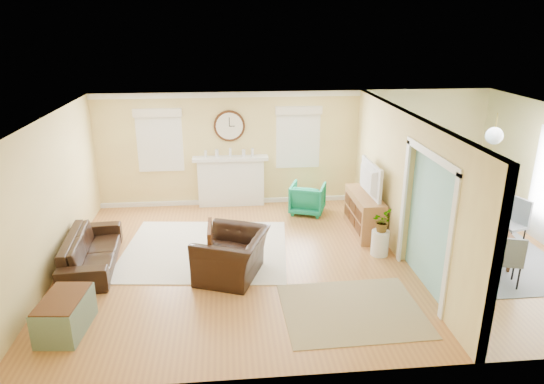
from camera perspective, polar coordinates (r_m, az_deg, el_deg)
The scene contains 27 objects.
floor at distance 8.88m, azimuth 5.38°, elevation -7.80°, with size 9.00×9.00×0.00m, color #A36536.
wall_back at distance 11.20m, azimuth 2.77°, elevation 5.20°, with size 9.00×0.02×2.60m, color tan.
wall_front at distance 5.71m, azimuth 11.40°, elevation -9.84°, with size 9.00×0.02×2.60m, color tan.
wall_left at distance 8.72m, azimuth -24.77°, elevation -0.81°, with size 0.02×6.00×2.60m, color tan.
ceiling at distance 8.03m, azimuth 5.97°, elevation 8.92°, with size 9.00×6.00×0.02m, color white.
partition at distance 9.01m, azimuth 14.81°, elevation 1.37°, with size 0.17×6.00×2.60m.
fireplace at distance 11.17m, azimuth -4.84°, elevation 1.36°, with size 1.70×0.30×1.17m.
wall_clock at distance 10.93m, azimuth -5.04°, elevation 7.76°, with size 0.70×0.07×0.70m.
window_left at distance 11.06m, azimuth -13.11°, elevation 6.44°, with size 1.05×0.13×1.42m.
window_right at distance 11.08m, azimuth 3.09°, elevation 6.94°, with size 1.05×0.13×1.42m.
pendant at distance 9.18m, azimuth 24.68°, elevation 6.03°, with size 0.30×0.30×0.55m.
rug_cream at distance 9.24m, azimuth -7.83°, elevation -6.70°, with size 3.00×2.60×0.02m, color beige.
rug_jute at distance 7.49m, azimuth 9.39°, elevation -13.54°, with size 2.04×1.67×0.01m, color tan.
rug_grey at distance 9.83m, azimuth 22.50°, elevation -6.46°, with size 2.60×3.24×0.01m, color slate.
sofa at distance 9.03m, azimuth -20.46°, elevation -6.46°, with size 2.03×0.79×0.59m, color black.
eames_chair at distance 8.13m, azimuth -4.73°, elevation -7.43°, with size 1.18×1.04×0.77m, color black.
green_chair at distance 10.79m, azimuth 4.21°, elevation -0.75°, with size 0.72×0.74×0.67m, color #066935.
trunk at distance 7.41m, azimuth -23.19°, elevation -13.09°, with size 0.64×0.95×0.52m.
credenza at distance 9.94m, azimuth 10.78°, elevation -2.46°, with size 0.48×1.42×0.80m.
tv at distance 9.70m, azimuth 10.94°, elevation 1.54°, with size 1.15×0.15×0.66m, color black.
garden_stool at distance 9.10m, azimuth 12.58°, elevation -5.86°, with size 0.32×0.32×0.47m, color white.
potted_plant at distance 8.93m, azimuth 12.79°, elevation -3.33°, with size 0.36×0.31×0.40m, color #337F33.
dining_table at distance 9.71m, azimuth 22.72°, elevation -4.90°, with size 1.70×0.95×0.60m, color #4E2B14.
dining_chair_n at distance 10.46m, azimuth 20.11°, elevation -1.23°, with size 0.52×0.52×0.97m.
dining_chair_s at distance 8.68m, azimuth 26.06°, elevation -6.72°, with size 0.49×0.49×0.88m.
dining_chair_w at distance 9.28m, azimuth 20.05°, elevation -3.88°, with size 0.51×0.51×0.96m.
dining_chair_e at distance 10.04m, azimuth 26.41°, elevation -2.99°, with size 0.54×0.54×0.97m.
Camera 1 is at (-1.57, -7.74, 4.06)m, focal length 32.00 mm.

